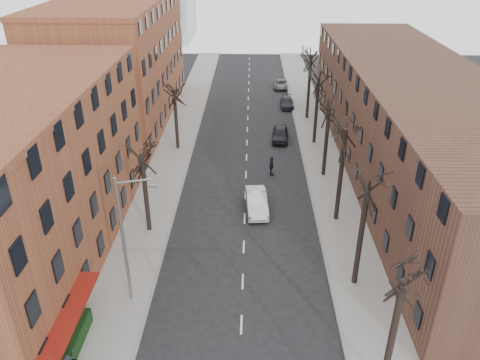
{
  "coord_description": "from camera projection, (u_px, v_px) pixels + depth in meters",
  "views": [
    {
      "loc": [
        0.45,
        -13.06,
        21.2
      ],
      "look_at": [
        -0.37,
        19.33,
        4.0
      ],
      "focal_mm": 35.0,
      "sensor_mm": 36.0,
      "label": 1
    }
  ],
  "objects": [
    {
      "name": "silver_sedan",
      "position": [
        257.0,
        202.0,
        39.96
      ],
      "size": [
        2.08,
        4.98,
        1.6
      ],
      "primitive_type": "imported",
      "rotation": [
        0.0,
        0.0,
        0.08
      ],
      "color": "silver",
      "rests_on": "ground"
    },
    {
      "name": "sidewalk_left",
      "position": [
        176.0,
        145.0,
        52.53
      ],
      "size": [
        4.0,
        90.0,
        0.15
      ],
      "primitive_type": "cube",
      "color": "gray",
      "rests_on": "ground"
    },
    {
      "name": "tree_left_b",
      "position": [
        178.0,
        149.0,
        51.67
      ],
      "size": [
        5.2,
        5.2,
        9.5
      ],
      "primitive_type": null,
      "color": "black",
      "rests_on": "ground"
    },
    {
      "name": "parked_car_mid",
      "position": [
        287.0,
        103.0,
        63.85
      ],
      "size": [
        1.83,
        4.34,
        1.25
      ],
      "primitive_type": "imported",
      "rotation": [
        0.0,
        0.0,
        -0.02
      ],
      "color": "black",
      "rests_on": "ground"
    },
    {
      "name": "hedge",
      "position": [
        68.0,
        353.0,
        25.81
      ],
      "size": [
        0.8,
        6.0,
        1.0
      ],
      "primitive_type": "cube",
      "color": "#153512",
      "rests_on": "sidewalk_left"
    },
    {
      "name": "parked_car_near",
      "position": [
        280.0,
        134.0,
        53.56
      ],
      "size": [
        2.13,
        4.59,
        1.52
      ],
      "primitive_type": "imported",
      "rotation": [
        0.0,
        0.0,
        -0.08
      ],
      "color": "black",
      "rests_on": "ground"
    },
    {
      "name": "awning_left",
      "position": [
        78.0,
        347.0,
        26.99
      ],
      "size": [
        1.2,
        7.0,
        0.15
      ],
      "primitive_type": "cube",
      "color": "maroon",
      "rests_on": "ground"
    },
    {
      "name": "sidewalk_right",
      "position": [
        318.0,
        146.0,
        52.17
      ],
      "size": [
        4.0,
        90.0,
        0.15
      ],
      "primitive_type": "cube",
      "color": "gray",
      "rests_on": "ground"
    },
    {
      "name": "tree_right_b",
      "position": [
        354.0,
        283.0,
        31.91
      ],
      "size": [
        5.2,
        5.2,
        10.8
      ],
      "primitive_type": null,
      "color": "black",
      "rests_on": "ground"
    },
    {
      "name": "streetlight",
      "position": [
        126.0,
        236.0,
        28.12
      ],
      "size": [
        2.45,
        0.22,
        9.03
      ],
      "color": "slate",
      "rests_on": "ground"
    },
    {
      "name": "tree_left_a",
      "position": [
        150.0,
        231.0,
        37.55
      ],
      "size": [
        5.2,
        5.2,
        9.5
      ],
      "primitive_type": null,
      "color": "black",
      "rests_on": "ground"
    },
    {
      "name": "tree_right_f",
      "position": [
        307.0,
        118.0,
        60.16
      ],
      "size": [
        5.2,
        5.2,
        11.6
      ],
      "primitive_type": null,
      "color": "black",
      "rests_on": "ground"
    },
    {
      "name": "tree_right_d",
      "position": [
        323.0,
        176.0,
        46.04
      ],
      "size": [
        5.2,
        5.2,
        10.0
      ],
      "primitive_type": null,
      "color": "black",
      "rests_on": "ground"
    },
    {
      "name": "tree_right_c",
      "position": [
        336.0,
        220.0,
        38.97
      ],
      "size": [
        5.2,
        5.2,
        11.6
      ],
      "primitive_type": null,
      "color": "black",
      "rests_on": "ground"
    },
    {
      "name": "parked_car_far",
      "position": [
        281.0,
        84.0,
        71.65
      ],
      "size": [
        2.18,
        4.5,
        1.23
      ],
      "primitive_type": "imported",
      "rotation": [
        0.0,
        0.0,
        -0.03
      ],
      "color": "#5A5C62",
      "rests_on": "ground"
    },
    {
      "name": "pedestrian_crossing",
      "position": [
        271.0,
        166.0,
        45.68
      ],
      "size": [
        0.54,
        1.18,
        1.97
      ],
      "primitive_type": "imported",
      "rotation": [
        0.0,
        0.0,
        1.62
      ],
      "color": "black",
      "rests_on": "ground"
    },
    {
      "name": "building_left_far",
      "position": [
        118.0,
        63.0,
        57.41
      ],
      "size": [
        12.0,
        28.0,
        14.0
      ],
      "primitive_type": "cube",
      "color": "brown",
      "rests_on": "ground"
    },
    {
      "name": "tree_right_e",
      "position": [
        314.0,
        143.0,
        53.1
      ],
      "size": [
        5.2,
        5.2,
        10.8
      ],
      "primitive_type": null,
      "color": "black",
      "rests_on": "ground"
    },
    {
      "name": "building_right",
      "position": [
        411.0,
        121.0,
        45.27
      ],
      "size": [
        12.0,
        50.0,
        10.0
      ],
      "primitive_type": "cube",
      "color": "#4D3024",
      "rests_on": "ground"
    },
    {
      "name": "building_left_near",
      "position": [
        12.0,
        181.0,
        32.27
      ],
      "size": [
        12.0,
        26.0,
        12.0
      ],
      "primitive_type": "cube",
      "color": "brown",
      "rests_on": "ground"
    }
  ]
}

